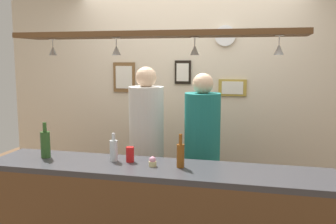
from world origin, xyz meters
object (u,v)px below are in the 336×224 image
(bottle_beer_amber_tall, at_px, (180,155))
(bottle_champagne_green, at_px, (45,144))
(drink_can, at_px, (130,154))
(wall_clock, at_px, (225,36))
(person_right_teal_shirt, at_px, (202,143))
(cupcake, at_px, (153,162))
(person_left_white_patterned_shirt, at_px, (146,136))
(bottle_soda_clear, at_px, (114,150))
(picture_frame_lower_pair, at_px, (232,88))
(picture_frame_crest, at_px, (183,72))
(picture_frame_caricature, at_px, (124,77))

(bottle_beer_amber_tall, height_order, bottle_champagne_green, bottle_champagne_green)
(drink_can, xyz_separation_m, wall_clock, (0.62, 1.32, 1.01))
(person_right_teal_shirt, height_order, bottle_champagne_green, person_right_teal_shirt)
(drink_can, bearing_deg, cupcake, -21.25)
(person_right_teal_shirt, relative_size, cupcake, 21.44)
(person_left_white_patterned_shirt, relative_size, bottle_soda_clear, 7.52)
(bottle_beer_amber_tall, xyz_separation_m, bottle_champagne_green, (-1.16, 0.01, 0.02))
(drink_can, bearing_deg, person_left_white_patterned_shirt, 96.02)
(bottle_soda_clear, relative_size, drink_can, 1.89)
(person_left_white_patterned_shirt, xyz_separation_m, picture_frame_lower_pair, (0.78, 0.64, 0.45))
(person_right_teal_shirt, relative_size, bottle_champagne_green, 5.57)
(drink_can, relative_size, picture_frame_lower_pair, 0.41)
(bottle_soda_clear, xyz_separation_m, picture_frame_lower_pair, (0.84, 1.33, 0.42))
(wall_clock, bearing_deg, picture_frame_crest, 179.23)
(cupcake, distance_m, wall_clock, 1.79)
(cupcake, xyz_separation_m, picture_frame_lower_pair, (0.49, 1.41, 0.48))
(person_left_white_patterned_shirt, distance_m, drink_can, 0.70)
(person_left_white_patterned_shirt, height_order, wall_clock, wall_clock)
(person_right_teal_shirt, bearing_deg, person_left_white_patterned_shirt, 180.00)
(person_right_teal_shirt, distance_m, cupcake, 0.82)
(bottle_champagne_green, bearing_deg, picture_frame_crest, 56.89)
(person_left_white_patterned_shirt, bearing_deg, picture_frame_crest, 70.05)
(person_left_white_patterned_shirt, xyz_separation_m, picture_frame_caricature, (-0.46, 0.64, 0.54))
(bottle_beer_amber_tall, height_order, picture_frame_lower_pair, picture_frame_lower_pair)
(cupcake, bearing_deg, bottle_soda_clear, 167.69)
(person_left_white_patterned_shirt, relative_size, drink_can, 14.17)
(person_right_teal_shirt, height_order, wall_clock, wall_clock)
(picture_frame_caricature, distance_m, picture_frame_lower_pair, 1.24)
(drink_can, relative_size, picture_frame_caricature, 0.36)
(person_left_white_patterned_shirt, height_order, bottle_champagne_green, person_left_white_patterned_shirt)
(bottle_beer_amber_tall, height_order, picture_frame_caricature, picture_frame_caricature)
(person_left_white_patterned_shirt, xyz_separation_m, cupcake, (0.29, -0.77, -0.03))
(person_left_white_patterned_shirt, relative_size, cupcake, 22.16)
(bottle_beer_amber_tall, relative_size, cupcake, 3.33)
(person_right_teal_shirt, bearing_deg, picture_frame_caricature, 147.89)
(person_left_white_patterned_shirt, height_order, drink_can, person_left_white_patterned_shirt)
(picture_frame_caricature, bearing_deg, bottle_beer_amber_tall, -55.23)
(person_left_white_patterned_shirt, bearing_deg, wall_clock, 42.30)
(bottle_beer_amber_tall, relative_size, picture_frame_crest, 1.00)
(bottle_champagne_green, height_order, picture_frame_crest, picture_frame_crest)
(bottle_soda_clear, height_order, cupcake, bottle_soda_clear)
(cupcake, height_order, picture_frame_lower_pair, picture_frame_lower_pair)
(cupcake, bearing_deg, drink_can, 158.75)
(person_right_teal_shirt, distance_m, bottle_champagne_green, 1.42)
(person_right_teal_shirt, xyz_separation_m, cupcake, (-0.27, -0.77, 0.01))
(picture_frame_crest, bearing_deg, bottle_beer_amber_tall, -78.94)
(person_right_teal_shirt, relative_size, bottle_beer_amber_tall, 6.43)
(bottle_beer_amber_tall, distance_m, bottle_champagne_green, 1.16)
(bottle_beer_amber_tall, relative_size, wall_clock, 1.18)
(picture_frame_crest, bearing_deg, bottle_champagne_green, -123.11)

